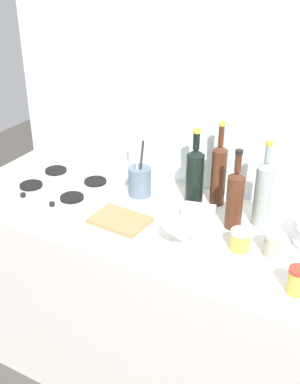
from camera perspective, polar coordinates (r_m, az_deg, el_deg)
ground_plane at (r=2.70m, az=0.00°, el=-19.39°), size 6.00×6.00×0.00m
counter_block at (r=2.39m, az=0.00°, el=-12.12°), size 1.80×0.70×0.90m
backsplash_panel at (r=2.33m, az=4.65°, el=6.08°), size 1.90×0.06×2.24m
stovetop_hob at (r=2.37m, az=-9.79°, el=0.65°), size 0.47×0.40×0.04m
wine_bottle_leftmost at (r=2.02m, az=9.63°, el=-0.67°), size 0.07×0.07×0.34m
wine_bottle_mid_left at (r=2.17m, az=7.80°, el=2.14°), size 0.07×0.07×0.38m
wine_bottle_mid_right at (r=2.19m, az=5.11°, el=2.04°), size 0.08×0.08×0.34m
wine_bottle_rightmost at (r=2.06m, az=12.77°, el=-0.02°), size 0.07×0.07×0.37m
mixing_bowl at (r=1.93m, az=3.80°, el=-4.78°), size 0.16×0.16×0.09m
butter_dish at (r=2.10m, az=5.55°, el=-2.46°), size 0.15×0.11×0.06m
utensil_crock at (r=2.26m, az=-1.18°, el=1.28°), size 0.10×0.10×0.33m
condiment_jar_front at (r=1.93m, az=13.91°, el=-5.77°), size 0.08×0.08×0.09m
condiment_jar_rear at (r=1.76m, az=16.38°, el=-9.63°), size 0.07×0.07×0.10m
condiment_jar_spare at (r=1.93m, az=10.19°, el=-5.40°), size 0.08×0.08×0.08m
cutting_board at (r=2.09m, az=-3.43°, el=-3.21°), size 0.24×0.18×0.02m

